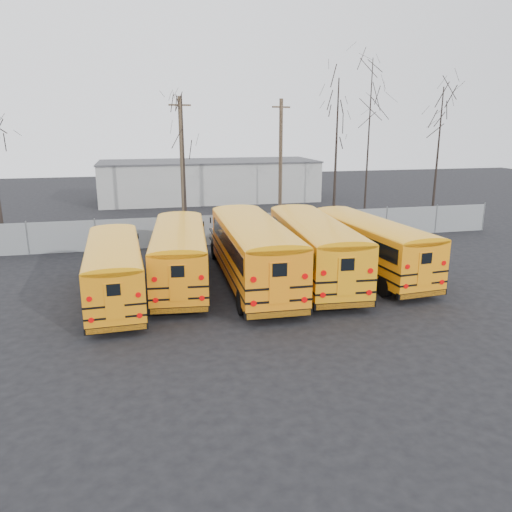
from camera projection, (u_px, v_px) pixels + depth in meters
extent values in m
plane|color=black|center=(265.00, 306.00, 22.11)|extent=(120.00, 120.00, 0.00)
cube|color=gray|center=(221.00, 230.00, 33.15)|extent=(40.00, 0.04, 2.00)
cube|color=#A3A39F|center=(209.00, 181.00, 52.15)|extent=(22.00, 8.00, 4.00)
cylinder|color=black|center=(89.00, 318.00, 19.49)|extent=(0.29, 0.92, 0.91)
cylinder|color=black|center=(143.00, 313.00, 20.02)|extent=(0.29, 0.92, 0.91)
cylinder|color=black|center=(96.00, 266.00, 26.63)|extent=(0.29, 0.92, 0.91)
cylinder|color=black|center=(135.00, 263.00, 27.16)|extent=(0.29, 0.92, 0.91)
cube|color=orange|center=(114.00, 269.00, 22.24)|extent=(2.61, 8.56, 2.14)
cube|color=orange|center=(115.00, 255.00, 27.07)|extent=(2.11, 1.63, 0.91)
cube|color=black|center=(114.00, 260.00, 21.95)|extent=(2.61, 7.65, 0.64)
cube|color=black|center=(115.00, 278.00, 23.13)|extent=(2.70, 10.13, 0.08)
cube|color=black|center=(115.00, 269.00, 23.02)|extent=(2.70, 10.13, 0.08)
cube|color=black|center=(117.00, 328.00, 18.66)|extent=(2.34, 0.29, 0.26)
cube|color=black|center=(116.00, 261.00, 27.88)|extent=(2.19, 0.27, 0.24)
cube|color=orange|center=(114.00, 302.00, 18.29)|extent=(0.68, 0.06, 1.41)
cylinder|color=#B20505|center=(91.00, 320.00, 18.22)|extent=(0.20, 0.04, 0.20)
cylinder|color=#B20505|center=(140.00, 316.00, 18.67)|extent=(0.20, 0.04, 0.20)
cylinder|color=#B20505|center=(89.00, 299.00, 18.01)|extent=(0.20, 0.04, 0.20)
cylinder|color=#B20505|center=(138.00, 295.00, 18.46)|extent=(0.20, 0.04, 0.20)
cylinder|color=black|center=(154.00, 299.00, 21.52)|extent=(0.36, 1.00, 0.98)
cylinder|color=black|center=(205.00, 297.00, 21.80)|extent=(0.36, 1.00, 0.98)
cylinder|color=black|center=(162.00, 252.00, 29.40)|extent=(0.36, 1.00, 0.98)
cylinder|color=black|center=(200.00, 251.00, 29.68)|extent=(0.36, 1.00, 0.98)
cube|color=orange|center=(180.00, 254.00, 24.41)|extent=(3.29, 9.30, 2.30)
cube|color=orange|center=(181.00, 242.00, 29.74)|extent=(2.35, 1.86, 0.98)
cube|color=black|center=(179.00, 245.00, 24.09)|extent=(3.24, 8.33, 0.69)
cube|color=black|center=(180.00, 263.00, 25.39)|extent=(3.48, 10.98, 0.09)
cube|color=black|center=(180.00, 254.00, 25.27)|extent=(3.48, 10.98, 0.09)
cube|color=black|center=(179.00, 310.00, 20.45)|extent=(2.52, 0.45, 0.27)
cube|color=black|center=(181.00, 248.00, 30.63)|extent=(2.36, 0.41, 0.25)
cube|color=orange|center=(178.00, 283.00, 20.05)|extent=(0.74, 0.11, 1.52)
cylinder|color=#B20505|center=(156.00, 300.00, 20.09)|extent=(0.22, 0.06, 0.22)
cylinder|color=#B20505|center=(202.00, 298.00, 20.34)|extent=(0.22, 0.06, 0.22)
cylinder|color=#B20505|center=(154.00, 279.00, 19.87)|extent=(0.22, 0.06, 0.22)
cylinder|color=#B20505|center=(201.00, 278.00, 20.11)|extent=(0.22, 0.06, 0.22)
cylinder|color=black|center=(242.00, 302.00, 20.99)|extent=(0.33, 1.10, 1.09)
cylinder|color=black|center=(298.00, 298.00, 21.47)|extent=(0.33, 1.10, 1.09)
cylinder|color=black|center=(215.00, 250.00, 29.64)|extent=(0.33, 1.10, 1.09)
cylinder|color=black|center=(255.00, 248.00, 30.12)|extent=(0.33, 1.10, 1.09)
cube|color=orange|center=(254.00, 251.00, 24.25)|extent=(2.96, 10.19, 2.56)
cube|color=orange|center=(234.00, 239.00, 30.10)|extent=(2.49, 1.91, 1.09)
cube|color=black|center=(254.00, 241.00, 23.89)|extent=(2.98, 9.10, 0.76)
cube|color=black|center=(250.00, 262.00, 25.32)|extent=(3.04, 12.06, 0.10)
cube|color=black|center=(250.00, 251.00, 25.18)|extent=(3.04, 12.06, 0.10)
cube|color=black|center=(278.00, 313.00, 19.90)|extent=(2.79, 0.31, 0.30)
cube|color=black|center=(232.00, 245.00, 31.08)|extent=(2.62, 0.28, 0.28)
cube|color=orange|center=(279.00, 283.00, 19.45)|extent=(0.82, 0.06, 1.69)
cylinder|color=#B20505|center=(254.00, 304.00, 19.44)|extent=(0.24, 0.05, 0.24)
cylinder|color=#B20505|center=(304.00, 300.00, 19.84)|extent=(0.24, 0.05, 0.24)
cylinder|color=#B20505|center=(254.00, 280.00, 19.18)|extent=(0.24, 0.05, 0.24)
cylinder|color=#B20505|center=(305.00, 276.00, 19.59)|extent=(0.24, 0.05, 0.24)
cylinder|color=black|center=(309.00, 294.00, 22.01)|extent=(0.37, 1.07, 1.05)
cylinder|color=black|center=(360.00, 292.00, 22.38)|extent=(0.37, 1.07, 1.05)
cylinder|color=black|center=(271.00, 247.00, 30.45)|extent=(0.37, 1.07, 1.05)
cylinder|color=black|center=(309.00, 246.00, 30.82)|extent=(0.37, 1.07, 1.05)
cube|color=orange|center=(315.00, 248.00, 25.14)|extent=(3.31, 9.95, 2.47)
cube|color=orange|center=(289.00, 237.00, 30.85)|extent=(2.49, 1.95, 1.05)
cube|color=black|center=(316.00, 238.00, 24.80)|extent=(3.28, 8.91, 0.74)
cube|color=black|center=(310.00, 258.00, 26.19)|extent=(3.46, 11.76, 0.09)
cube|color=black|center=(310.00, 248.00, 26.06)|extent=(3.46, 11.76, 0.09)
cube|color=black|center=(345.00, 305.00, 20.90)|extent=(2.71, 0.42, 0.29)
cube|color=black|center=(286.00, 243.00, 31.80)|extent=(2.54, 0.39, 0.27)
cube|color=orange|center=(347.00, 277.00, 20.47)|extent=(0.79, 0.10, 1.63)
cylinder|color=#B20505|center=(323.00, 295.00, 20.49)|extent=(0.23, 0.06, 0.23)
cylinder|color=#B20505|center=(369.00, 293.00, 20.80)|extent=(0.23, 0.06, 0.23)
cylinder|color=#B20505|center=(324.00, 273.00, 20.25)|extent=(0.23, 0.06, 0.23)
cylinder|color=#B20505|center=(371.00, 271.00, 20.56)|extent=(0.23, 0.06, 0.23)
cylinder|color=black|center=(384.00, 287.00, 23.15)|extent=(0.36, 1.01, 0.99)
cylinder|color=black|center=(425.00, 282.00, 23.82)|extent=(0.36, 1.01, 0.99)
cylinder|color=black|center=(310.00, 246.00, 30.77)|extent=(0.36, 1.01, 0.99)
cylinder|color=black|center=(343.00, 244.00, 31.45)|extent=(0.36, 1.01, 0.99)
cube|color=orange|center=(371.00, 245.00, 26.14)|extent=(3.28, 9.38, 2.32)
cube|color=orange|center=(325.00, 236.00, 31.30)|extent=(2.37, 1.87, 0.99)
cube|color=black|center=(373.00, 236.00, 25.82)|extent=(3.23, 8.40, 0.69)
cube|color=black|center=(362.00, 254.00, 27.09)|extent=(3.46, 11.08, 0.09)
cube|color=black|center=(362.00, 246.00, 26.97)|extent=(3.46, 11.08, 0.09)
cube|color=black|center=(422.00, 294.00, 22.32)|extent=(2.54, 0.44, 0.28)
cube|color=black|center=(319.00, 242.00, 32.17)|extent=(2.38, 0.41, 0.26)
cube|color=orange|center=(425.00, 269.00, 21.91)|extent=(0.74, 0.11, 1.53)
cylinder|color=#B20505|center=(406.00, 286.00, 21.80)|extent=(0.22, 0.06, 0.22)
cylinder|color=#B20505|center=(442.00, 282.00, 22.37)|extent=(0.22, 0.06, 0.22)
cylinder|color=#B20505|center=(408.00, 267.00, 21.57)|extent=(0.22, 0.06, 0.22)
cylinder|color=#B20505|center=(444.00, 263.00, 22.14)|extent=(0.22, 0.06, 0.22)
cylinder|color=#4D3D2B|center=(182.00, 162.00, 38.53)|extent=(0.31, 0.31, 9.82)
cube|color=#4D3D2B|center=(180.00, 105.00, 37.43)|extent=(1.72, 0.57, 0.13)
cylinder|color=brown|center=(281.00, 161.00, 40.44)|extent=(0.30, 0.30, 9.73)
cube|color=brown|center=(281.00, 107.00, 39.36)|extent=(1.66, 0.75, 0.13)
cone|color=black|center=(184.00, 167.00, 34.84)|extent=(0.26, 0.26, 9.75)
cone|color=black|center=(336.00, 157.00, 36.43)|extent=(0.26, 0.26, 10.94)
cone|color=black|center=(368.00, 143.00, 39.73)|extent=(0.26, 0.26, 12.70)
cone|color=black|center=(437.00, 156.00, 40.26)|extent=(0.26, 0.26, 10.61)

